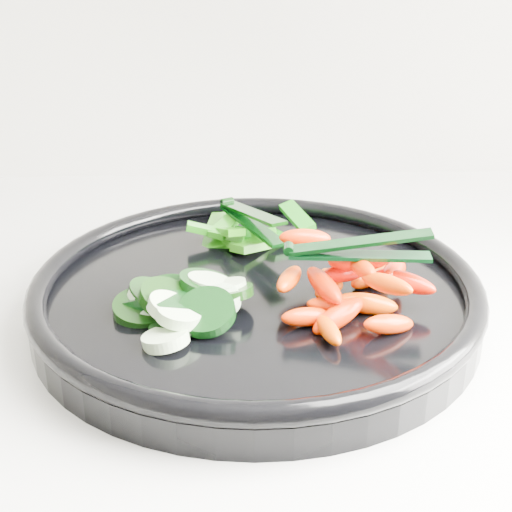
{
  "coord_description": "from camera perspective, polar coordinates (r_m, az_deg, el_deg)",
  "views": [
    {
      "loc": [
        0.33,
        1.09,
        1.23
      ],
      "look_at": [
        0.35,
        1.62,
        0.99
      ],
      "focal_mm": 50.0,
      "sensor_mm": 36.0,
      "label": 1
    }
  ],
  "objects": [
    {
      "name": "carrot_pile",
      "position": [
        0.57,
        7.67,
        -2.29
      ],
      "size": [
        0.13,
        0.14,
        0.05
      ],
      "color": "#F54100",
      "rests_on": "veggie_tray"
    },
    {
      "name": "tong_carrot",
      "position": [
        0.56,
        7.93,
        0.57
      ],
      "size": [
        0.11,
        0.03,
        0.02
      ],
      "color": "black",
      "rests_on": "carrot_pile"
    },
    {
      "name": "veggie_tray",
      "position": [
        0.6,
        -0.0,
        -3.01
      ],
      "size": [
        0.5,
        0.5,
        0.04
      ],
      "color": "black",
      "rests_on": "counter"
    },
    {
      "name": "tong_pepper",
      "position": [
        0.67,
        -0.48,
        3.1
      ],
      "size": [
        0.06,
        0.11,
        0.02
      ],
      "color": "black",
      "rests_on": "pepper_pile"
    },
    {
      "name": "pepper_pile",
      "position": [
        0.68,
        -0.84,
        1.75
      ],
      "size": [
        0.13,
        0.1,
        0.03
      ],
      "color": "#156509",
      "rests_on": "veggie_tray"
    },
    {
      "name": "cucumber_pile",
      "position": [
        0.56,
        -6.47,
        -3.65
      ],
      "size": [
        0.13,
        0.11,
        0.04
      ],
      "color": "black",
      "rests_on": "veggie_tray"
    }
  ]
}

